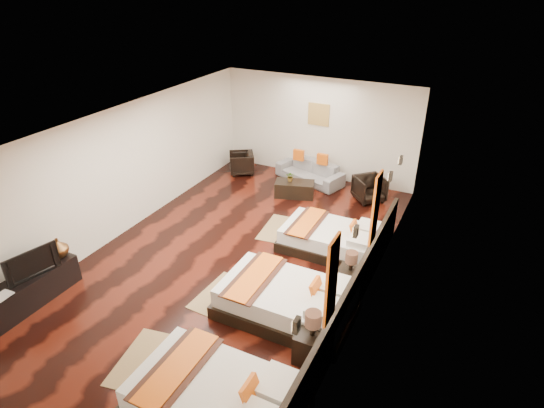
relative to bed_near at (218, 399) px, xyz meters
The scene contains 29 objects.
floor 3.60m from the bed_near, 118.23° to the left, with size 5.50×9.50×0.01m, color black.
ceiling 4.38m from the bed_near, 118.23° to the left, with size 5.50×9.50×0.01m, color white.
back_wall 8.17m from the bed_near, 102.11° to the left, with size 5.50×0.01×2.80m, color silver.
left_wall 5.57m from the bed_near, 144.58° to the left, with size 0.01×9.50×2.80m, color silver.
right_wall 3.51m from the bed_near, 71.62° to the left, with size 0.01×9.50×2.80m, color silver.
headboard_panel 2.58m from the bed_near, 66.84° to the left, with size 0.08×6.60×0.90m, color black.
bed_near is the anchor object (origin of this frame).
bed_mid 2.20m from the bed_near, 89.99° to the left, with size 2.28×1.43×0.87m.
bed_far 4.45m from the bed_near, 90.03° to the left, with size 2.05×1.29×0.78m.
nightstand_a 1.62m from the bed_near, 62.54° to the left, with size 0.46×0.46×0.91m.
nightstand_b 3.39m from the bed_near, 77.27° to the left, with size 0.42×0.42×0.82m.
jute_mat_near 1.56m from the bed_near, 169.04° to the left, with size 0.75×1.20×0.01m, color #95774C.
jute_mat_mid 2.49m from the bed_near, 120.93° to the left, with size 0.75×1.20×0.01m, color #95774C.
jute_mat_far 4.91m from the bed_near, 105.74° to the left, with size 0.75×1.20×0.01m, color #95774C.
tv_console 4.22m from the bed_near, behind, with size 0.50×1.80×0.55m, color black.
tv 4.22m from the bed_near, behind, with size 0.91×0.12×0.53m, color black.
figurine 4.39m from the bed_near, 164.06° to the left, with size 0.36×0.36×0.37m, color brown.
sofa 7.67m from the bed_near, 102.97° to the left, with size 1.93×0.75×0.56m, color gray.
armchair_left 8.01m from the bed_near, 117.49° to the left, with size 0.67×0.69×0.63m, color black.
armchair_right 7.04m from the bed_near, 89.29° to the left, with size 0.69×0.71×0.65m, color black.
coffee_table 6.65m from the bed_near, 105.00° to the left, with size 1.00×0.50×0.40m, color black.
table_plant 6.69m from the bed_near, 106.01° to the left, with size 0.23×0.20×0.26m, color #316120.
orange_panel_a 2.15m from the bed_near, 50.79° to the left, with size 0.04×0.40×1.30m, color #D86014.
orange_panel_b 3.88m from the bed_near, 73.42° to the left, with size 0.04×0.40×1.30m, color #D86014.
sconce_near 1.86m from the bed_near, ahead, with size 0.07×0.12×0.18m.
sconce_mid 3.00m from the bed_near, 66.94° to the left, with size 0.07×0.12×0.18m.
sconce_far 4.93m from the bed_near, 77.57° to the left, with size 0.07×0.12×0.18m.
sconce_lounge 5.77m from the bed_near, 79.57° to the left, with size 0.07×0.12×0.18m.
gold_artwork 8.21m from the bed_near, 102.14° to the left, with size 0.60×0.04×0.60m, color #AD873F.
Camera 1 is at (4.11, -6.45, 5.29)m, focal length 29.65 mm.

